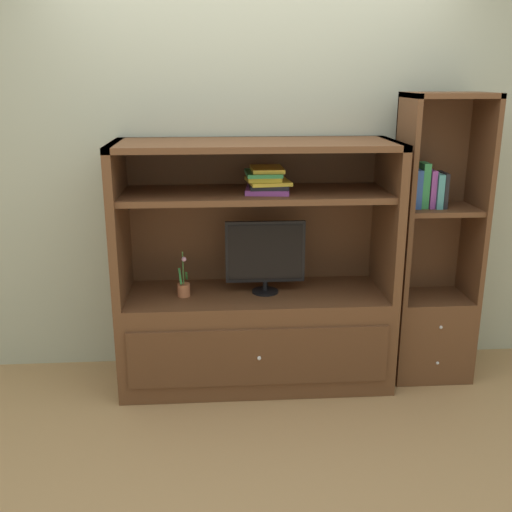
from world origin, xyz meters
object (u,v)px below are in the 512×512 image
tv_monitor (265,255)px  magazine_stack (266,181)px  upright_book_row (428,188)px  media_console (255,309)px  bookshelf_tall (432,289)px  potted_plant (184,288)px

tv_monitor → magazine_stack: size_ratio=1.41×
magazine_stack → upright_book_row: upright_book_row is taller
media_console → magazine_stack: 0.81m
bookshelf_tall → upright_book_row: size_ratio=6.61×
upright_book_row → tv_monitor: bearing=-179.7°
media_console → potted_plant: size_ratio=5.91×
potted_plant → magazine_stack: bearing=3.5°
upright_book_row → potted_plant: bearing=-178.7°
upright_book_row → media_console: bearing=179.6°
bookshelf_tall → media_console: bearing=-179.8°
media_console → upright_book_row: size_ratio=6.16×
magazine_stack → bookshelf_tall: bookshelf_tall is taller
tv_monitor → potted_plant: (-0.50, -0.03, -0.19)m
tv_monitor → upright_book_row: upright_book_row is taller
media_console → magazine_stack: bearing=-9.3°
bookshelf_tall → upright_book_row: (-0.08, -0.01, 0.65)m
magazine_stack → bookshelf_tall: (1.06, 0.02, -0.70)m
potted_plant → media_console: bearing=5.4°
media_console → upright_book_row: 1.28m
potted_plant → bookshelf_tall: bearing=1.7°
media_console → upright_book_row: media_console is taller
magazine_stack → bookshelf_tall: 1.27m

